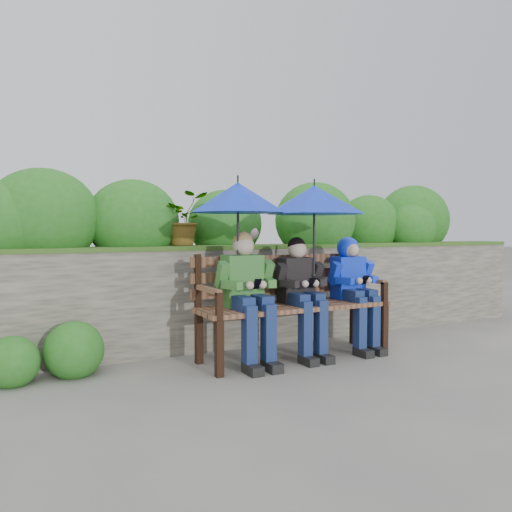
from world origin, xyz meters
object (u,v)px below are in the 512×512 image
boy_right (353,282)px  umbrella_right (314,200)px  park_bench (290,298)px  umbrella_left (238,198)px  boy_middle (301,289)px  boy_left (248,290)px

boy_right → umbrella_right: size_ratio=1.20×
park_bench → umbrella_right: bearing=-22.0°
umbrella_left → umbrella_right: 0.77m
umbrella_left → boy_middle: bearing=-3.8°
umbrella_left → umbrella_right: (0.77, -0.04, -0.00)m
boy_left → boy_right: size_ratio=1.05×
boy_right → umbrella_left: 1.47m
boy_middle → boy_right: (0.61, 0.01, 0.04)m
boy_middle → umbrella_left: bearing=176.2°
park_bench → boy_left: size_ratio=1.57×
park_bench → boy_right: 0.69m
umbrella_left → umbrella_right: bearing=-3.0°
boy_middle → umbrella_left: umbrella_left is taller
park_bench → boy_left: 0.51m
park_bench → umbrella_left: 1.07m
park_bench → boy_right: bearing=-6.0°
boy_left → boy_middle: bearing=0.6°
boy_left → umbrella_left: umbrella_left is taller
park_bench → boy_left: boy_left is taller
umbrella_left → boy_right: bearing=-1.4°
boy_left → umbrella_right: bearing=0.6°
boy_middle → umbrella_right: size_ratio=1.20×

